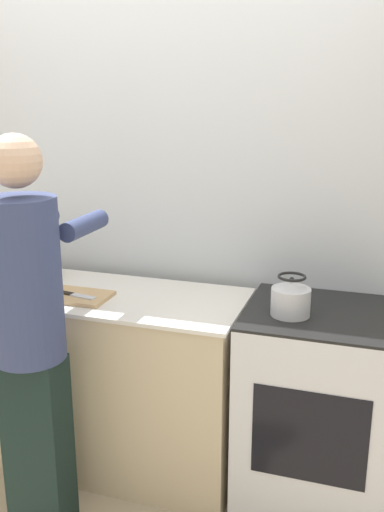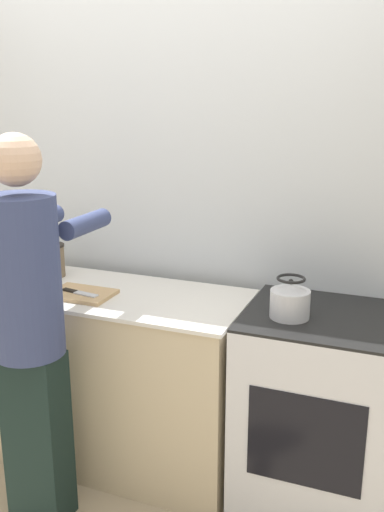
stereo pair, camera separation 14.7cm
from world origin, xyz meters
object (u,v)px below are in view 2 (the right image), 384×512
at_px(knife, 79,293).
at_px(oven, 317,412).
at_px(person, 30,320).
at_px(canister_jar, 53,260).
at_px(cutting_board, 82,294).
at_px(kettle, 290,301).
at_px(bowl_prep, 22,265).

bearing_deg(knife, oven, 16.01).
height_order(person, canister_jar, person).
bearing_deg(oven, canister_jar, 176.25).
height_order(cutting_board, kettle, kettle).
height_order(oven, kettle, kettle).
relative_size(oven, kettle, 5.30).
height_order(cutting_board, canister_jar, canister_jar).
bearing_deg(oven, person, -155.30).
bearing_deg(kettle, knife, -176.73).
relative_size(person, cutting_board, 5.71).
distance_m(cutting_board, kettle, 0.99).
relative_size(person, knife, 8.25).
bearing_deg(canister_jar, person, -63.61).
relative_size(person, canister_jar, 9.75).
distance_m(person, knife, 0.38).
bearing_deg(person, knife, 90.65).
xyz_separation_m(cutting_board, canister_jar, (-0.30, 0.21, 0.08)).
distance_m(person, kettle, 1.08).
bearing_deg(person, canister_jar, 116.39).
bearing_deg(canister_jar, knife, -37.60).
height_order(oven, cutting_board, oven).
bearing_deg(bowl_prep, knife, -26.35).
height_order(cutting_board, bowl_prep, bowl_prep).
bearing_deg(knife, person, -80.24).
bearing_deg(bowl_prep, oven, -4.37).
xyz_separation_m(person, knife, (-0.00, 0.38, -0.00)).
xyz_separation_m(oven, kettle, (-0.13, -0.08, 0.54)).
height_order(oven, canister_jar, canister_jar).
xyz_separation_m(oven, person, (-1.12, -0.51, 0.47)).
bearing_deg(person, kettle, 23.77).
bearing_deg(oven, cutting_board, -173.97).
height_order(person, cutting_board, person).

